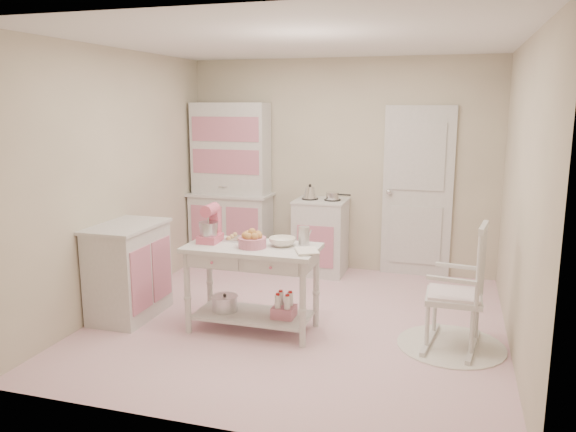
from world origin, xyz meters
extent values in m
plane|color=pink|center=(0.00, 0.00, 0.00)|extent=(3.80, 3.80, 0.00)
cube|color=white|center=(0.00, 0.00, 2.60)|extent=(3.80, 3.80, 0.04)
cube|color=beige|center=(0.00, 1.90, 1.30)|extent=(3.80, 0.04, 2.60)
cube|color=beige|center=(0.00, -1.90, 1.30)|extent=(3.80, 0.04, 2.60)
cube|color=beige|center=(-1.90, 0.00, 1.30)|extent=(0.04, 3.80, 2.60)
cube|color=beige|center=(1.90, 0.00, 1.30)|extent=(0.04, 3.80, 2.60)
cube|color=silver|center=(0.95, 1.87, 1.02)|extent=(0.82, 0.05, 2.04)
cube|color=silver|center=(-1.37, 1.66, 1.04)|extent=(1.06, 0.50, 2.08)
cube|color=silver|center=(-0.17, 1.61, 0.46)|extent=(0.62, 0.57, 0.92)
cube|color=silver|center=(-1.63, -0.33, 0.46)|extent=(0.54, 0.84, 0.92)
cylinder|color=white|center=(1.42, -0.17, 0.01)|extent=(0.92, 0.92, 0.01)
cube|color=silver|center=(1.42, -0.17, 0.55)|extent=(0.58, 0.78, 1.10)
cube|color=silver|center=(-0.35, -0.31, 0.40)|extent=(1.20, 0.60, 0.80)
cube|color=#D65A77|center=(-0.77, -0.29, 0.97)|extent=(0.21, 0.28, 0.34)
cube|color=silver|center=(-0.50, -0.13, 0.81)|extent=(0.34, 0.24, 0.02)
cylinder|color=#C57189|center=(-0.33, -0.36, 0.85)|extent=(0.25, 0.25, 0.09)
imported|color=white|center=(-0.09, -0.23, 0.84)|extent=(0.24, 0.24, 0.07)
cylinder|color=silver|center=(0.09, -0.15, 0.89)|extent=(0.10, 0.10, 0.17)
imported|color=white|center=(0.10, -0.43, 0.81)|extent=(0.27, 0.30, 0.02)
camera|label=1|loc=(1.36, -4.91, 2.06)|focal=35.00mm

